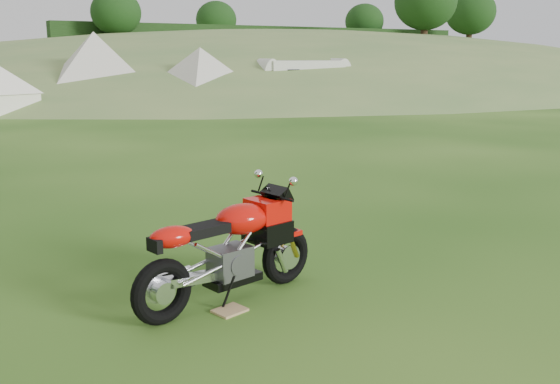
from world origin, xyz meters
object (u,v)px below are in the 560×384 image
sport_motorcycle (228,242)px  tent_mid (96,72)px  plywood_board (230,310)px  tent_right (201,77)px  caravan (302,82)px

sport_motorcycle → tent_mid: tent_mid is taller
plywood_board → tent_right: 20.96m
plywood_board → sport_motorcycle: bearing=64.8°
tent_right → plywood_board: bearing=-129.1°
tent_right → caravan: size_ratio=0.70×
tent_mid → caravan: size_ratio=0.81×
tent_right → caravan: tent_right is taller
sport_motorcycle → plywood_board: size_ratio=6.96×
sport_motorcycle → tent_right: 20.70m
plywood_board → tent_right: size_ratio=0.09×
plywood_board → tent_mid: size_ratio=0.08×
sport_motorcycle → caravan: 22.41m
tent_right → tent_mid: bearing=124.8°
sport_motorcycle → plywood_board: 0.60m
sport_motorcycle → caravan: (12.69, 18.47, 0.41)m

